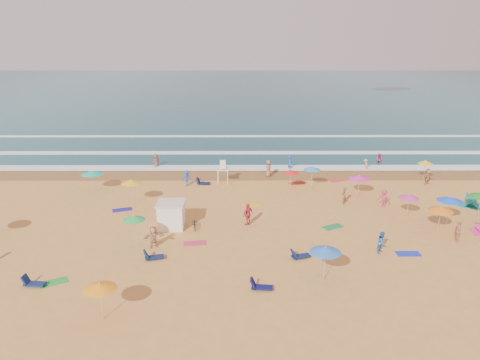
{
  "coord_description": "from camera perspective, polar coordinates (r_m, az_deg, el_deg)",
  "views": [
    {
      "loc": [
        -0.48,
        -36.67,
        15.13
      ],
      "look_at": [
        -0.32,
        6.0,
        1.5
      ],
      "focal_mm": 35.0,
      "sensor_mm": 36.0,
      "label": 1
    }
  ],
  "objects": [
    {
      "name": "cabana_roof",
      "position": [
        37.64,
        -8.45,
        -2.81
      ],
      "size": [
        2.2,
        2.2,
        0.12
      ],
      "primitive_type": "cube",
      "color": "silver",
      "rests_on": "cabana"
    },
    {
      "name": "wet_sand",
      "position": [
        51.45,
        0.33,
        0.62
      ],
      "size": [
        220.0,
        220.0,
        0.0
      ],
      "primitive_type": "plane",
      "color": "olive",
      "rests_on": "ground"
    },
    {
      "name": "popup_tents",
      "position": [
        44.28,
        27.06,
        -3.47
      ],
      "size": [
        4.01,
        7.96,
        1.2
      ],
      "color": "#FF38A1",
      "rests_on": "ground"
    },
    {
      "name": "ground",
      "position": [
        39.68,
        0.5,
        -4.71
      ],
      "size": [
        220.0,
        220.0,
        0.0
      ],
      "primitive_type": "plane",
      "color": "gold",
      "rests_on": "ground"
    },
    {
      "name": "lifeguard_stand",
      "position": [
        48.39,
        -2.1,
        0.79
      ],
      "size": [
        1.2,
        1.2,
        2.1
      ],
      "primitive_type": null,
      "color": "white",
      "rests_on": "ground"
    },
    {
      "name": "ocean",
      "position": [
        121.62,
        0.01,
        10.57
      ],
      "size": [
        220.0,
        140.0,
        0.18
      ],
      "primitive_type": "cube",
      "color": "#0C4756",
      "rests_on": "ground"
    },
    {
      "name": "towels",
      "position": [
        38.72,
        1.08,
        -5.27
      ],
      "size": [
        50.78,
        22.45,
        0.03
      ],
      "color": "#E21C58",
      "rests_on": "ground"
    },
    {
      "name": "loungers",
      "position": [
        35.63,
        11.35,
        -7.49
      ],
      "size": [
        40.06,
        21.27,
        0.34
      ],
      "color": "navy",
      "rests_on": "ground"
    },
    {
      "name": "beach_umbrellas",
      "position": [
        38.44,
        -0.64,
        -2.1
      ],
      "size": [
        51.56,
        26.28,
        0.72
      ],
      "color": "#D9309B",
      "rests_on": "ground"
    },
    {
      "name": "beachgoers",
      "position": [
        44.43,
        5.78,
        -1.22
      ],
      "size": [
        38.23,
        26.51,
        2.13
      ],
      "color": "#986C46",
      "rests_on": "ground"
    },
    {
      "name": "surf_foam",
      "position": [
        59.91,
        0.25,
        3.19
      ],
      "size": [
        200.0,
        18.7,
        0.05
      ],
      "color": "white",
      "rests_on": "ground"
    },
    {
      "name": "cabana",
      "position": [
        38.02,
        -8.37,
        -4.31
      ],
      "size": [
        2.0,
        2.0,
        2.0
      ],
      "primitive_type": "cube",
      "color": "white",
      "rests_on": "ground"
    },
    {
      "name": "bicycle",
      "position": [
        37.75,
        -5.53,
        -5.35
      ],
      "size": [
        0.71,
        1.57,
        0.8
      ],
      "primitive_type": "imported",
      "rotation": [
        0.0,
        0.0,
        0.12
      ],
      "color": "black",
      "rests_on": "ground"
    }
  ]
}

